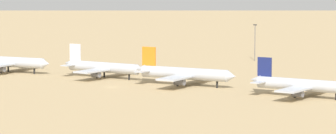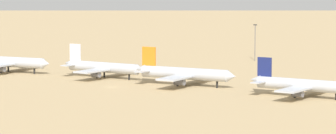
{
  "view_description": "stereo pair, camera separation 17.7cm",
  "coord_description": "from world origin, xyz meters",
  "px_view_note": "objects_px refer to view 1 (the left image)",
  "views": [
    {
      "loc": [
        212.18,
        -272.1,
        43.71
      ],
      "look_at": [
        8.94,
        24.45,
        6.0
      ],
      "focal_mm": 99.38,
      "sensor_mm": 36.0,
      "label": 1
    },
    {
      "loc": [
        212.32,
        -272.0,
        43.71
      ],
      "look_at": [
        8.94,
        24.45,
        6.0
      ],
      "focal_mm": 99.38,
      "sensor_mm": 36.0,
      "label": 2
    }
  ],
  "objects_px": {
    "parked_jet_navy_4": "(301,85)",
    "parked_jet_white_1": "(7,62)",
    "parked_jet_orange_3": "(184,73)",
    "parked_jet_white_2": "(103,67)",
    "light_pole_mid": "(255,40)"
  },
  "relations": [
    {
      "from": "parked_jet_navy_4",
      "to": "parked_jet_white_1",
      "type": "bearing_deg",
      "value": 178.72
    },
    {
      "from": "parked_jet_white_1",
      "to": "parked_jet_orange_3",
      "type": "xyz_separation_m",
      "value": [
        87.33,
        4.86,
        0.07
      ]
    },
    {
      "from": "parked_jet_white_1",
      "to": "parked_jet_white_2",
      "type": "distance_m",
      "value": 46.87
    },
    {
      "from": "parked_jet_white_1",
      "to": "light_pole_mid",
      "type": "height_order",
      "value": "light_pole_mid"
    },
    {
      "from": "parked_jet_orange_3",
      "to": "light_pole_mid",
      "type": "height_order",
      "value": "light_pole_mid"
    },
    {
      "from": "parked_jet_orange_3",
      "to": "parked_jet_navy_4",
      "type": "distance_m",
      "value": 51.18
    },
    {
      "from": "parked_jet_white_1",
      "to": "parked_jet_navy_4",
      "type": "distance_m",
      "value": 138.35
    },
    {
      "from": "parked_jet_white_2",
      "to": "light_pole_mid",
      "type": "relative_size",
      "value": 2.27
    },
    {
      "from": "parked_jet_navy_4",
      "to": "light_pole_mid",
      "type": "relative_size",
      "value": 2.25
    },
    {
      "from": "parked_jet_orange_3",
      "to": "parked_jet_navy_4",
      "type": "bearing_deg",
      "value": -10.29
    },
    {
      "from": "parked_jet_white_2",
      "to": "parked_jet_white_1",
      "type": "bearing_deg",
      "value": -172.37
    },
    {
      "from": "light_pole_mid",
      "to": "parked_jet_navy_4",
      "type": "bearing_deg",
      "value": -53.85
    },
    {
      "from": "parked_jet_navy_4",
      "to": "light_pole_mid",
      "type": "height_order",
      "value": "light_pole_mid"
    },
    {
      "from": "light_pole_mid",
      "to": "parked_jet_orange_3",
      "type": "bearing_deg",
      "value": -75.93
    },
    {
      "from": "parked_jet_white_1",
      "to": "parked_jet_white_2",
      "type": "height_order",
      "value": "parked_jet_white_1"
    }
  ]
}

